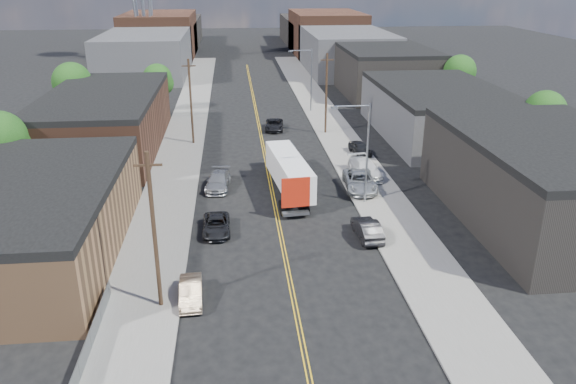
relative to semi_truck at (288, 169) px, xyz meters
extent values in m
plane|color=black|center=(-1.50, 30.96, -2.07)|extent=(260.00, 260.00, 0.00)
cube|color=gold|center=(-1.50, 15.96, -2.07)|extent=(0.32, 120.00, 0.01)
cube|color=slate|center=(-11.00, 15.96, -2.00)|extent=(5.00, 140.00, 0.15)
cube|color=slate|center=(8.00, 15.96, -2.00)|extent=(5.00, 140.00, 0.15)
cube|color=brown|center=(-19.50, -11.04, 0.43)|extent=(12.00, 22.00, 5.00)
cube|color=black|center=(-19.50, -11.04, 3.23)|extent=(12.00, 22.00, 0.60)
cube|color=#482A1C|center=(-19.50, 14.96, 0.93)|extent=(12.00, 26.00, 6.00)
cube|color=black|center=(-19.50, 14.96, 4.23)|extent=(12.00, 26.00, 0.60)
cube|color=black|center=(20.50, -9.04, 1.18)|extent=(14.00, 22.00, 6.50)
cube|color=black|center=(20.50, -9.04, 4.73)|extent=(14.00, 22.00, 0.60)
cube|color=navy|center=(13.70, -9.04, 1.53)|extent=(0.30, 20.00, 0.80)
cube|color=#343437|center=(20.50, 16.96, 0.68)|extent=(14.00, 24.00, 5.50)
cube|color=black|center=(20.50, 16.96, 3.73)|extent=(14.00, 24.00, 0.60)
cube|color=black|center=(20.50, 42.96, 1.43)|extent=(14.00, 22.00, 7.00)
cube|color=black|center=(20.50, 42.96, 5.23)|extent=(14.00, 22.00, 0.60)
cube|color=#343437|center=(-21.50, 65.96, 1.93)|extent=(16.00, 30.00, 8.00)
cube|color=#343437|center=(18.50, 65.96, 1.93)|extent=(16.00, 30.00, 8.00)
cube|color=#482A1C|center=(-21.50, 90.96, 2.93)|extent=(16.00, 26.00, 10.00)
cube|color=#482A1C|center=(18.50, 90.96, 2.93)|extent=(16.00, 26.00, 10.00)
cube|color=black|center=(-21.50, 110.96, 1.43)|extent=(16.00, 40.00, 7.00)
cube|color=black|center=(18.50, 110.96, 1.43)|extent=(16.00, 40.00, 7.00)
cylinder|color=gray|center=(6.50, -4.04, 2.43)|extent=(0.18, 0.18, 9.00)
cylinder|color=gray|center=(5.00, -4.04, 6.73)|extent=(3.00, 0.12, 0.12)
cube|color=gray|center=(3.50, -4.04, 6.63)|extent=(0.60, 0.25, 0.18)
cylinder|color=gray|center=(6.50, 30.96, 2.43)|extent=(0.18, 0.18, 9.00)
cylinder|color=gray|center=(5.00, 30.96, 6.73)|extent=(3.00, 0.12, 0.12)
cube|color=gray|center=(3.50, 30.96, 6.63)|extent=(0.60, 0.25, 0.18)
cylinder|color=black|center=(-9.70, -19.04, 2.93)|extent=(0.26, 0.26, 10.00)
cube|color=black|center=(-9.70, -19.04, 7.13)|extent=(1.60, 0.12, 0.12)
cylinder|color=black|center=(-9.70, 15.96, 2.93)|extent=(0.26, 0.26, 10.00)
cube|color=black|center=(-9.70, 15.96, 7.13)|extent=(1.60, 0.12, 0.12)
cylinder|color=black|center=(6.70, 18.96, 2.93)|extent=(0.26, 0.26, 10.00)
cube|color=black|center=(6.70, 18.96, 7.13)|extent=(1.60, 0.12, 0.12)
cube|color=slate|center=(-13.00, -25.54, -1.47)|extent=(0.02, 16.00, 1.20)
cube|color=slate|center=(-13.00, -25.54, -0.87)|extent=(0.05, 16.00, 0.05)
cylinder|color=black|center=(-25.50, 0.96, 0.05)|extent=(0.36, 0.36, 4.25)
sphere|color=#143C10|center=(-25.50, 0.96, 3.45)|extent=(4.76, 4.76, 4.76)
sphere|color=#143C10|center=(-24.90, 1.26, 2.60)|extent=(3.74, 3.74, 3.74)
cylinder|color=black|center=(-25.50, 25.96, 0.18)|extent=(0.36, 0.36, 4.50)
sphere|color=#143C10|center=(-25.50, 25.96, 3.78)|extent=(5.04, 5.04, 5.04)
sphere|color=#143C10|center=(-24.90, 26.26, 2.88)|extent=(3.96, 3.96, 3.96)
sphere|color=#143C10|center=(-26.00, 25.56, 3.15)|extent=(3.60, 3.60, 3.60)
cylinder|color=black|center=(-15.50, 32.96, -0.20)|extent=(0.36, 0.36, 3.75)
sphere|color=#143C10|center=(-15.50, 32.96, 2.80)|extent=(4.20, 4.20, 4.20)
sphere|color=#143C10|center=(-14.90, 33.26, 2.05)|extent=(3.30, 3.30, 3.30)
sphere|color=#143C10|center=(-16.00, 32.56, 2.28)|extent=(3.00, 3.00, 3.00)
cylinder|color=black|center=(28.50, 6.96, -0.07)|extent=(0.36, 0.36, 4.00)
sphere|color=#143C10|center=(28.50, 6.96, 3.13)|extent=(4.48, 4.48, 4.48)
sphere|color=#143C10|center=(29.10, 7.26, 2.33)|extent=(3.52, 3.52, 3.52)
sphere|color=#143C10|center=(28.00, 6.56, 2.57)|extent=(3.20, 3.20, 3.20)
cylinder|color=black|center=(28.50, 30.96, 0.05)|extent=(0.36, 0.36, 4.25)
sphere|color=#143C10|center=(28.50, 30.96, 3.45)|extent=(4.76, 4.76, 4.76)
sphere|color=#143C10|center=(29.10, 31.26, 2.60)|extent=(3.74, 3.74, 3.74)
sphere|color=#143C10|center=(28.00, 30.56, 2.86)|extent=(3.40, 3.40, 3.40)
cube|color=white|center=(0.00, -1.39, 0.29)|extent=(3.55, 11.08, 2.54)
cube|color=#AB1F0D|center=(0.00, -6.83, 0.29)|extent=(2.38, 0.38, 2.56)
cube|color=gray|center=(0.00, -6.83, -1.57)|extent=(2.29, 0.85, 0.25)
cube|color=black|center=(0.00, 5.32, -0.66)|extent=(2.58, 3.14, 2.81)
cylinder|color=black|center=(0.00, -5.43, -1.62)|extent=(2.44, 1.16, 0.91)
cylinder|color=black|center=(0.00, 5.32, -1.62)|extent=(2.35, 1.15, 0.91)
imported|color=#887259|center=(-7.90, -18.59, -1.42)|extent=(1.57, 3.99, 1.29)
imported|color=black|center=(-6.50, -8.83, -1.44)|extent=(2.18, 4.60, 1.27)
imported|color=gray|center=(-6.50, 0.89, -1.33)|extent=(2.64, 5.32, 1.49)
imported|color=black|center=(5.10, -10.88, -1.33)|extent=(1.78, 4.58, 1.49)
imported|color=#AFB3B4|center=(6.70, -1.04, -1.10)|extent=(3.13, 6.08, 1.64)
imported|color=silver|center=(7.97, 2.42, -1.10)|extent=(2.95, 5.89, 1.64)
imported|color=black|center=(9.10, 9.67, -1.23)|extent=(2.30, 4.25, 1.37)
imported|color=black|center=(0.38, 21.28, -1.40)|extent=(2.69, 5.04, 1.35)
camera|label=1|loc=(-4.86, -49.21, 17.20)|focal=35.00mm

